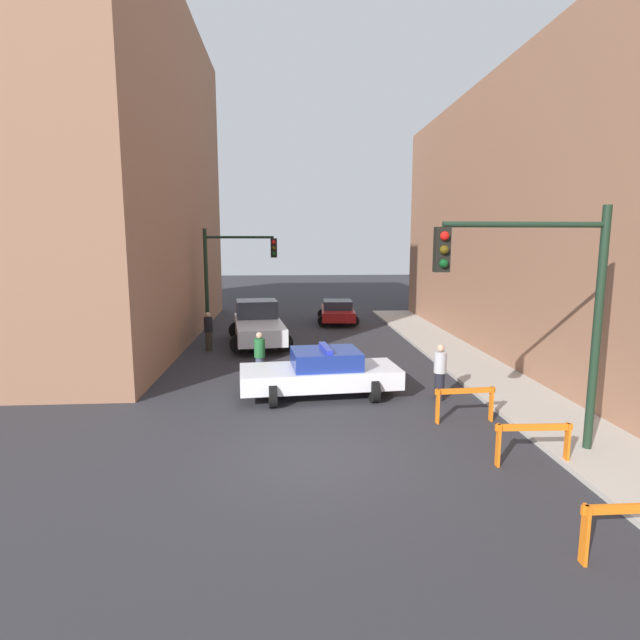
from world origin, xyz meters
TOP-DOWN VIEW (x-y plane):
  - ground_plane at (0.00, 0.00)m, footprint 120.00×120.00m
  - sidewalk_right at (6.20, 0.00)m, footprint 2.40×44.00m
  - building_corner_left at (-12.00, 14.00)m, footprint 14.00×20.00m
  - traffic_light_near at (4.73, -0.19)m, footprint 3.64×0.35m
  - traffic_light_far at (-3.30, 13.74)m, footprint 3.44×0.35m
  - police_car at (0.38, 4.31)m, footprint 4.85×2.64m
  - white_truck at (-1.92, 12.28)m, footprint 3.06×5.60m
  - parked_car_near at (2.27, 17.96)m, footprint 2.45×4.40m
  - pedestrian_crossing at (-1.53, 6.03)m, footprint 0.37×0.37m
  - pedestrian_corner at (-3.94, 10.90)m, footprint 0.51×0.51m
  - pedestrian_sidewalk at (3.80, 3.68)m, footprint 0.38×0.38m
  - barrier_front at (4.29, -3.85)m, footprint 1.60×0.17m
  - barrier_mid at (4.39, -0.71)m, footprint 1.60×0.21m
  - barrier_back at (3.89, 1.86)m, footprint 1.60×0.26m

SIDE VIEW (x-z plane):
  - ground_plane at x=0.00m, z-range 0.00..0.00m
  - sidewalk_right at x=6.20m, z-range 0.00..0.12m
  - barrier_front at x=4.29m, z-range 0.17..1.07m
  - barrier_mid at x=4.39m, z-range 0.17..1.07m
  - barrier_back at x=3.89m, z-range 0.17..1.07m
  - parked_car_near at x=2.27m, z-range 0.02..1.33m
  - police_car at x=0.38m, z-range -0.04..1.48m
  - pedestrian_crossing at x=-1.53m, z-range 0.03..1.69m
  - pedestrian_corner at x=-3.94m, z-range 0.03..1.69m
  - pedestrian_sidewalk at x=3.80m, z-range 0.03..1.69m
  - white_truck at x=-1.92m, z-range -0.04..1.86m
  - traffic_light_far at x=-3.30m, z-range 0.80..6.00m
  - traffic_light_near at x=4.73m, z-range 0.93..6.13m
  - building_corner_left at x=-12.00m, z-range 0.00..15.28m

